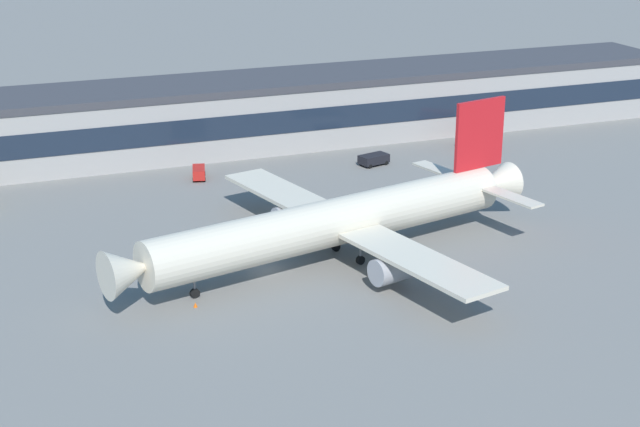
{
  "coord_description": "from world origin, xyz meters",
  "views": [
    {
      "loc": [
        -32.34,
        -101.82,
        45.63
      ],
      "look_at": [
        8.31,
        3.85,
        5.0
      ],
      "focal_mm": 53.85,
      "sensor_mm": 36.0,
      "label": 1
    }
  ],
  "objects_px": {
    "airliner": "(338,221)",
    "traffic_cone_0": "(195,305)",
    "follow_me_car": "(199,172)",
    "stair_truck": "(472,137)",
    "pushback_tractor": "(373,159)"
  },
  "relations": [
    {
      "from": "airliner",
      "to": "follow_me_car",
      "type": "bearing_deg",
      "value": 101.46
    },
    {
      "from": "airliner",
      "to": "traffic_cone_0",
      "type": "bearing_deg",
      "value": -160.73
    },
    {
      "from": "airliner",
      "to": "stair_truck",
      "type": "bearing_deg",
      "value": 43.58
    },
    {
      "from": "airliner",
      "to": "traffic_cone_0",
      "type": "height_order",
      "value": "airliner"
    },
    {
      "from": "pushback_tractor",
      "to": "follow_me_car",
      "type": "bearing_deg",
      "value": 174.14
    },
    {
      "from": "airliner",
      "to": "stair_truck",
      "type": "xyz_separation_m",
      "value": [
        41.08,
        39.09,
        -3.15
      ]
    },
    {
      "from": "follow_me_car",
      "to": "pushback_tractor",
      "type": "distance_m",
      "value": 28.69
    },
    {
      "from": "traffic_cone_0",
      "to": "stair_truck",
      "type": "bearing_deg",
      "value": 37.09
    },
    {
      "from": "airliner",
      "to": "traffic_cone_0",
      "type": "xyz_separation_m",
      "value": [
        -19.79,
        -6.92,
        -4.84
      ]
    },
    {
      "from": "follow_me_car",
      "to": "pushback_tractor",
      "type": "height_order",
      "value": "follow_me_car"
    },
    {
      "from": "follow_me_car",
      "to": "stair_truck",
      "type": "distance_m",
      "value": 48.91
    },
    {
      "from": "follow_me_car",
      "to": "airliner",
      "type": "bearing_deg",
      "value": -78.54
    },
    {
      "from": "follow_me_car",
      "to": "pushback_tractor",
      "type": "xyz_separation_m",
      "value": [
        28.54,
        -2.93,
        -0.04
      ]
    },
    {
      "from": "airliner",
      "to": "traffic_cone_0",
      "type": "distance_m",
      "value": 21.51
    },
    {
      "from": "follow_me_car",
      "to": "stair_truck",
      "type": "xyz_separation_m",
      "value": [
        48.9,
        0.53,
        0.89
      ]
    }
  ]
}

